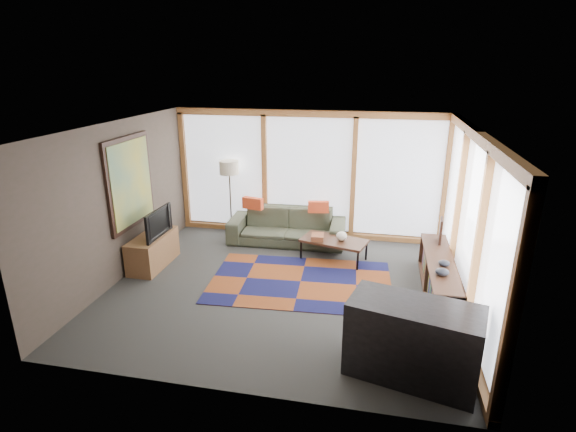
% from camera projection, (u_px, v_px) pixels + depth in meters
% --- Properties ---
extents(ground, '(5.50, 5.50, 0.00)m').
position_uv_depth(ground, '(283.00, 288.00, 7.30)').
color(ground, '#32322F').
rests_on(ground, ground).
extents(room_envelope, '(5.52, 5.02, 2.62)m').
position_uv_depth(room_envelope, '(320.00, 189.00, 7.23)').
color(room_envelope, '#3D362B').
rests_on(room_envelope, ground).
extents(rug, '(3.09, 2.09, 0.01)m').
position_uv_depth(rug, '(301.00, 282.00, 7.49)').
color(rug, brown).
rests_on(rug, ground).
extents(sofa, '(2.35, 0.99, 0.68)m').
position_uv_depth(sofa, '(287.00, 226.00, 9.06)').
color(sofa, '#313626').
rests_on(sofa, ground).
extents(pillow_left, '(0.44, 0.22, 0.23)m').
position_uv_depth(pillow_left, '(253.00, 203.00, 9.01)').
color(pillow_left, '#D74521').
rests_on(pillow_left, sofa).
extents(pillow_right, '(0.42, 0.19, 0.22)m').
position_uv_depth(pillow_right, '(318.00, 207.00, 8.80)').
color(pillow_right, '#D74521').
rests_on(pillow_right, sofa).
extents(floor_lamp, '(0.40, 0.40, 1.59)m').
position_uv_depth(floor_lamp, '(230.00, 198.00, 9.36)').
color(floor_lamp, black).
rests_on(floor_lamp, ground).
extents(coffee_table, '(1.29, 0.87, 0.39)m').
position_uv_depth(coffee_table, '(334.00, 249.00, 8.29)').
color(coffee_table, black).
rests_on(coffee_table, ground).
extents(book_stack, '(0.25, 0.30, 0.09)m').
position_uv_depth(book_stack, '(318.00, 237.00, 8.23)').
color(book_stack, brown).
rests_on(book_stack, coffee_table).
extents(vase, '(0.23, 0.23, 0.17)m').
position_uv_depth(vase, '(342.00, 236.00, 8.17)').
color(vase, beige).
rests_on(vase, coffee_table).
extents(bookshelf, '(0.42, 2.33, 0.58)m').
position_uv_depth(bookshelf, '(439.00, 278.00, 7.00)').
color(bookshelf, black).
rests_on(bookshelf, ground).
extents(bowl_a, '(0.20, 0.20, 0.10)m').
position_uv_depth(bowl_a, '(442.00, 272.00, 6.42)').
color(bowl_a, black).
rests_on(bowl_a, bookshelf).
extents(bowl_b, '(0.18, 0.18, 0.08)m').
position_uv_depth(bowl_b, '(444.00, 263.00, 6.72)').
color(bowl_b, black).
rests_on(bowl_b, bookshelf).
extents(shelf_picture, '(0.07, 0.32, 0.41)m').
position_uv_depth(shelf_picture, '(441.00, 231.00, 7.56)').
color(shelf_picture, black).
rests_on(shelf_picture, bookshelf).
extents(tv_console, '(0.48, 1.14, 0.57)m').
position_uv_depth(tv_console, '(153.00, 251.00, 8.02)').
color(tv_console, brown).
rests_on(tv_console, ground).
extents(television, '(0.13, 0.87, 0.50)m').
position_uv_depth(television, '(154.00, 223.00, 7.83)').
color(television, black).
rests_on(television, tv_console).
extents(bar_counter, '(1.58, 1.02, 0.92)m').
position_uv_depth(bar_counter, '(413.00, 341.00, 5.11)').
color(bar_counter, black).
rests_on(bar_counter, ground).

